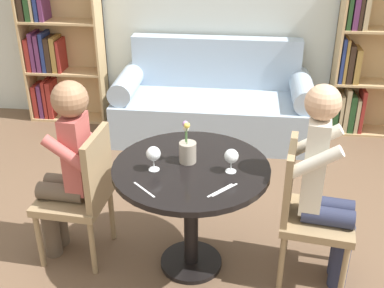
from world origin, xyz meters
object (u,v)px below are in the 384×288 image
Objects in this scene: chair_left at (83,191)px; bookshelf_left at (54,47)px; person_left at (67,165)px; wine_glass_left at (153,154)px; bookshelf_right at (366,61)px; couch at (213,106)px; flower_vase at (188,150)px; chair_right at (306,208)px; person_right at (326,185)px; wine_glass_right at (231,157)px.

bookshelf_left is at bearing -151.39° from chair_left.
wine_glass_left is at bearing 83.42° from person_left.
bookshelf_left is 1.75× the size of chair_left.
couch is at bearing -169.55° from bookshelf_right.
couch is 1.20× the size of bookshelf_right.
flower_vase is (0.75, 0.00, 0.15)m from person_left.
flower_vase is (0.18, 0.12, -0.02)m from wine_glass_left.
chair_right is at bearing 92.80° from person_left.
person_right reaches higher than person_left.
chair_left is (-0.69, -1.91, 0.18)m from couch.
person_right is at bearing -106.67° from bookshelf_right.
chair_left is (-2.14, -2.17, -0.24)m from bookshelf_right.
chair_right is at bearing 93.17° from chair_left.
flower_vase is at bearing 93.48° from person_right.
bookshelf_left is at bearing 127.20° from flower_vase.
bookshelf_right is 6.00× the size of flower_vase.
person_right is (1.56, -0.07, 0.01)m from person_left.
person_right reaches higher than couch.
chair_right is 0.97m from wine_glass_left.
wine_glass_right is at bearing 89.78° from person_left.
bookshelf_right is at bearing 61.64° from wine_glass_right.
bookshelf_right reaches higher than person_left.
bookshelf_left is 10.66× the size of wine_glass_left.
person_right is at bearing -4.99° from flower_vase.
bookshelf_left is 2.39m from chair_left.
bookshelf_right is 11.02× the size of wine_glass_right.
bookshelf_left is 1.75× the size of chair_right.
wine_glass_left reaches higher than wine_glass_right.
couch is 2.07m from chair_right.
person_left is (-0.78, -1.89, 0.36)m from couch.
bookshelf_right is 2.61m from flower_vase.
person_right reaches higher than chair_right.
bookshelf_left reaches higher than couch.
chair_left and chair_right have the same top height.
person_left is at bearing -67.75° from bookshelf_left.
chair_left is 0.19m from person_left.
bookshelf_right reaches higher than wine_glass_left.
person_right is at bearing 92.40° from chair_left.
flower_vase is at bearing -52.80° from bookshelf_left.
person_left is 1.56m from person_right.
couch is at bearing 96.74° from wine_glass_right.
wine_glass_left is (-1.65, -2.27, 0.11)m from bookshelf_right.
person_left is at bearing -93.11° from chair_left.
chair_right reaches higher than wine_glass_right.
flower_vase is (-0.72, 0.05, 0.32)m from chair_right.
bookshelf_left is at bearing 122.62° from wine_glass_left.
chair_right is 6.31× the size of wine_glass_right.
person_left is at bearing 96.03° from person_right.
chair_left is 1.48m from person_right.
flower_vase is at bearing 94.83° from person_left.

